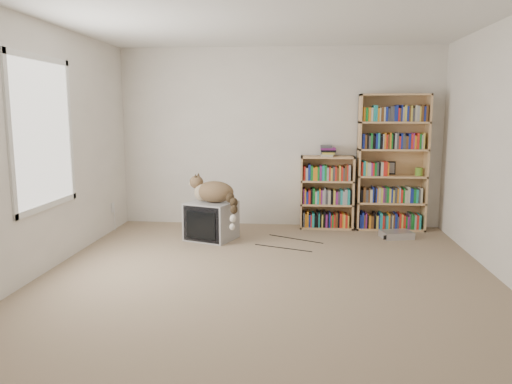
# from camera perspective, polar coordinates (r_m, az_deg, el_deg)

# --- Properties ---
(floor) EXTENTS (4.50, 5.00, 0.01)m
(floor) POSITION_cam_1_polar(r_m,az_deg,el_deg) (4.85, 1.18, -10.24)
(floor) COLOR #9F856C
(floor) RESTS_ON ground
(wall_back) EXTENTS (4.50, 0.02, 2.50)m
(wall_back) POSITION_cam_1_polar(r_m,az_deg,el_deg) (7.08, 2.65, 6.22)
(wall_back) COLOR white
(wall_back) RESTS_ON floor
(wall_front) EXTENTS (4.50, 0.02, 2.50)m
(wall_front) POSITION_cam_1_polar(r_m,az_deg,el_deg) (2.12, -3.48, -0.60)
(wall_front) COLOR white
(wall_front) RESTS_ON floor
(wall_left) EXTENTS (0.02, 5.00, 2.50)m
(wall_left) POSITION_cam_1_polar(r_m,az_deg,el_deg) (5.25, -24.18, 4.43)
(wall_left) COLOR white
(wall_left) RESTS_ON floor
(ceiling) EXTENTS (4.50, 5.00, 0.02)m
(ceiling) POSITION_cam_1_polar(r_m,az_deg,el_deg) (4.66, 1.29, 20.18)
(ceiling) COLOR white
(ceiling) RESTS_ON wall_back
(window) EXTENTS (0.02, 1.22, 1.52)m
(window) POSITION_cam_1_polar(r_m,az_deg,el_deg) (5.41, -23.14, 6.20)
(window) COLOR white
(window) RESTS_ON wall_left
(crt_tv) EXTENTS (0.69, 0.66, 0.48)m
(crt_tv) POSITION_cam_1_polar(r_m,az_deg,el_deg) (6.39, -5.10, -3.28)
(crt_tv) COLOR #9D9DA0
(crt_tv) RESTS_ON floor
(cat) EXTENTS (0.71, 0.63, 0.59)m
(cat) POSITION_cam_1_polar(r_m,az_deg,el_deg) (6.24, -4.48, -0.37)
(cat) COLOR #3D2619
(cat) RESTS_ON crt_tv
(bookcase_tall) EXTENTS (0.92, 0.30, 1.85)m
(bookcase_tall) POSITION_cam_1_polar(r_m,az_deg,el_deg) (7.07, 15.25, 2.87)
(bookcase_tall) COLOR tan
(bookcase_tall) RESTS_ON floor
(bookcase_short) EXTENTS (0.73, 0.30, 1.01)m
(bookcase_short) POSITION_cam_1_polar(r_m,az_deg,el_deg) (7.02, 8.08, -0.30)
(bookcase_short) COLOR tan
(bookcase_short) RESTS_ON floor
(book_stack) EXTENTS (0.21, 0.27, 0.15)m
(book_stack) POSITION_cam_1_polar(r_m,az_deg,el_deg) (6.94, 8.14, 4.69)
(book_stack) COLOR red
(book_stack) RESTS_ON bookcase_short
(green_mug) EXTENTS (0.10, 0.10, 0.11)m
(green_mug) POSITION_cam_1_polar(r_m,az_deg,el_deg) (7.13, 18.10, 2.23)
(green_mug) COLOR #68A12E
(green_mug) RESTS_ON bookcase_tall
(framed_print) EXTENTS (0.13, 0.05, 0.18)m
(framed_print) POSITION_cam_1_polar(r_m,az_deg,el_deg) (7.15, 15.10, 2.68)
(framed_print) COLOR black
(framed_print) RESTS_ON bookcase_tall
(dvd_player) EXTENTS (0.44, 0.36, 0.09)m
(dvd_player) POSITION_cam_1_polar(r_m,az_deg,el_deg) (6.71, 15.76, -4.70)
(dvd_player) COLOR silver
(dvd_player) RESTS_ON floor
(wall_outlet) EXTENTS (0.01, 0.08, 0.13)m
(wall_outlet) POSITION_cam_1_polar(r_m,az_deg,el_deg) (7.08, -16.04, -1.71)
(wall_outlet) COLOR silver
(wall_outlet) RESTS_ON wall_left
(floor_cables) EXTENTS (1.20, 0.70, 0.01)m
(floor_cables) POSITION_cam_1_polar(r_m,az_deg,el_deg) (6.20, 5.35, -5.91)
(floor_cables) COLOR black
(floor_cables) RESTS_ON floor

